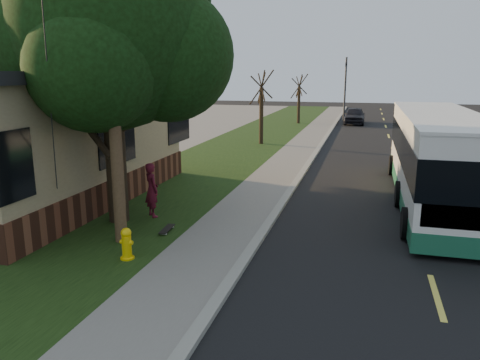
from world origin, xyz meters
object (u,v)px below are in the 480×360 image
(fire_hydrant, at_px, (127,244))
(bare_tree_far, at_px, (299,100))
(skateboarder, at_px, (152,190))
(skateboard_main, at_px, (167,229))
(utility_pole, at_px, (110,54))
(leafy_tree, at_px, (112,36))
(bare_tree_near, at_px, (261,108))
(traffic_signal, at_px, (345,84))
(transit_bus, at_px, (437,155))
(distant_car, at_px, (354,116))

(fire_hydrant, relative_size, bare_tree_far, 0.18)
(skateboarder, height_order, skateboard_main, skateboarder)
(utility_pole, relative_size, leafy_tree, 1.16)
(fire_hydrant, distance_m, utility_pole, 4.37)
(leafy_tree, distance_m, bare_tree_far, 27.56)
(bare_tree_near, bearing_deg, traffic_signal, 75.96)
(utility_pole, distance_m, transit_bus, 10.66)
(leafy_tree, height_order, bare_tree_near, leafy_tree)
(utility_pole, distance_m, distant_car, 30.90)
(traffic_signal, relative_size, distant_car, 1.36)
(bare_tree_near, height_order, traffic_signal, traffic_signal)
(skateboarder, bearing_deg, traffic_signal, -53.87)
(skateboarder, distance_m, skateboard_main, 1.64)
(traffic_signal, bearing_deg, transit_bus, -80.91)
(fire_hydrant, height_order, transit_bus, transit_bus)
(leafy_tree, bearing_deg, traffic_signal, 81.53)
(transit_bus, relative_size, skateboarder, 6.84)
(skateboard_main, bearing_deg, leafy_tree, 158.59)
(utility_pole, height_order, leafy_tree, utility_pole)
(utility_pole, height_order, distant_car, utility_pole)
(bare_tree_far, height_order, skateboarder, bare_tree_far)
(traffic_signal, distance_m, distant_car, 3.82)
(bare_tree_far, xyz_separation_m, traffic_signal, (3.50, 4.00, 1.16))
(traffic_signal, bearing_deg, bare_tree_far, -131.19)
(leafy_tree, distance_m, bare_tree_near, 15.66)
(fire_hydrant, bearing_deg, bare_tree_far, 90.76)
(utility_pole, height_order, bare_tree_far, utility_pole)
(fire_hydrant, height_order, distant_car, distant_car)
(skateboarder, bearing_deg, skateboard_main, 173.48)
(utility_pole, distance_m, bare_tree_far, 29.13)
(skateboarder, xyz_separation_m, distant_car, (4.94, 28.15, -0.18))
(fire_hydrant, bearing_deg, utility_pole, 125.38)
(traffic_signal, xyz_separation_m, transit_bus, (4.28, -26.76, -1.58))
(fire_hydrant, relative_size, skateboarder, 0.46)
(distant_car, bearing_deg, fire_hydrant, -97.38)
(transit_bus, distance_m, distant_car, 24.27)
(bare_tree_near, xyz_separation_m, bare_tree_far, (0.50, 12.00, -0.15))
(traffic_signal, xyz_separation_m, distant_car, (1.00, -2.73, -2.47))
(transit_bus, bearing_deg, skateboarder, -153.39)
(bare_tree_near, relative_size, distant_car, 1.06)
(leafy_tree, bearing_deg, fire_hydrant, -59.33)
(transit_bus, distance_m, skateboarder, 9.23)
(transit_bus, bearing_deg, fire_hydrant, -135.58)
(fire_hydrant, distance_m, bare_tree_far, 30.04)
(utility_pole, xyz_separation_m, transit_bus, (8.09, 6.24, -3.05))
(utility_pole, relative_size, skateboarder, 5.66)
(fire_hydrant, distance_m, distant_car, 31.53)
(leafy_tree, xyz_separation_m, bare_tree_far, (1.17, 27.35, -3.16))
(fire_hydrant, height_order, skateboard_main, fire_hydrant)
(bare_tree_far, xyz_separation_m, skateboard_main, (0.50, -28.01, -1.88))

